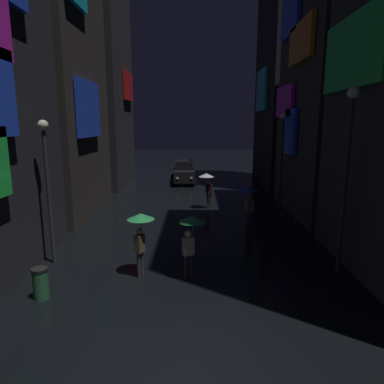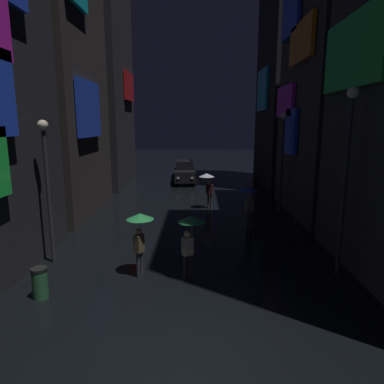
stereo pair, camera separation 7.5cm
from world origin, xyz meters
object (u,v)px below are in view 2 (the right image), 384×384
(pedestrian_midstreet_left_green, at_px, (140,227))
(car_distant, at_px, (184,172))
(streetlamp_right_near, at_px, (347,163))
(pedestrian_near_crossing_clear, at_px, (208,181))
(streetlamp_left_near, at_px, (47,175))
(trash_bin, at_px, (40,283))
(pedestrian_far_right_blue, at_px, (248,196))
(pedestrian_midstreet_centre_green, at_px, (190,230))
(bicycle_parked_at_storefront, at_px, (294,228))
(streetlamp_right_far, at_px, (282,151))

(pedestrian_midstreet_left_green, relative_size, car_distant, 0.50)
(streetlamp_right_near, bearing_deg, pedestrian_near_crossing_clear, 114.70)
(streetlamp_right_near, bearing_deg, streetlamp_left_near, 175.37)
(car_distant, relative_size, trash_bin, 4.56)
(pedestrian_far_right_blue, relative_size, streetlamp_right_near, 0.35)
(pedestrian_midstreet_left_green, height_order, pedestrian_far_right_blue, same)
(trash_bin, bearing_deg, car_distant, 80.15)
(pedestrian_midstreet_centre_green, bearing_deg, bicycle_parked_at_storefront, 43.44)
(streetlamp_right_far, distance_m, trash_bin, 14.14)
(streetlamp_right_near, bearing_deg, trash_bin, -169.12)
(bicycle_parked_at_storefront, distance_m, streetlamp_right_far, 5.51)
(pedestrian_midstreet_left_green, xyz_separation_m, pedestrian_far_right_blue, (4.26, 4.98, 0.00))
(pedestrian_near_crossing_clear, xyz_separation_m, bicycle_parked_at_storefront, (3.75, -5.15, -1.28))
(pedestrian_near_crossing_clear, height_order, trash_bin, pedestrian_near_crossing_clear)
(pedestrian_midstreet_centre_green, xyz_separation_m, bicycle_parked_at_storefront, (4.55, 4.31, -1.28))
(pedestrian_near_crossing_clear, height_order, streetlamp_right_near, streetlamp_right_near)
(trash_bin, bearing_deg, streetlamp_right_near, 10.88)
(pedestrian_near_crossing_clear, bearing_deg, pedestrian_midstreet_centre_green, -94.80)
(pedestrian_midstreet_centre_green, relative_size, trash_bin, 2.28)
(pedestrian_near_crossing_clear, bearing_deg, pedestrian_far_right_blue, -66.96)
(pedestrian_midstreet_left_green, bearing_deg, bicycle_parked_at_storefront, 33.08)
(pedestrian_midstreet_left_green, distance_m, pedestrian_far_right_blue, 6.56)
(streetlamp_left_near, relative_size, streetlamp_right_far, 0.92)
(streetlamp_left_near, bearing_deg, bicycle_parked_at_storefront, 17.82)
(pedestrian_near_crossing_clear, distance_m, streetlamp_left_near, 10.22)
(pedestrian_midstreet_left_green, xyz_separation_m, car_distant, (0.73, 17.95, -0.74))
(streetlamp_right_near, bearing_deg, car_distant, 108.36)
(pedestrian_far_right_blue, distance_m, streetlamp_right_near, 5.77)
(pedestrian_far_right_blue, xyz_separation_m, car_distant, (-3.54, 12.97, -0.74))
(pedestrian_far_right_blue, height_order, car_distant, pedestrian_far_right_blue)
(pedestrian_midstreet_centre_green, bearing_deg, pedestrian_far_right_blue, 63.70)
(car_distant, height_order, trash_bin, car_distant)
(pedestrian_near_crossing_clear, xyz_separation_m, pedestrian_midstreet_left_green, (-2.47, -9.20, 0.00))
(streetlamp_left_near, bearing_deg, streetlamp_right_near, -4.63)
(pedestrian_midstreet_left_green, bearing_deg, trash_bin, -148.68)
(pedestrian_near_crossing_clear, xyz_separation_m, car_distant, (-1.74, 8.75, -0.74))
(car_distant, relative_size, streetlamp_right_far, 0.76)
(pedestrian_far_right_blue, relative_size, streetlamp_left_near, 0.41)
(pedestrian_midstreet_centre_green, height_order, streetlamp_left_near, streetlamp_left_near)
(pedestrian_far_right_blue, relative_size, streetlamp_right_far, 0.38)
(pedestrian_midstreet_left_green, distance_m, car_distant, 17.98)
(pedestrian_near_crossing_clear, relative_size, trash_bin, 2.28)
(pedestrian_near_crossing_clear, bearing_deg, bicycle_parked_at_storefront, -53.89)
(pedestrian_far_right_blue, relative_size, trash_bin, 2.28)
(streetlamp_right_far, bearing_deg, streetlamp_left_near, -142.70)
(pedestrian_midstreet_centre_green, bearing_deg, streetlamp_left_near, 166.36)
(pedestrian_midstreet_left_green, xyz_separation_m, streetlamp_right_near, (6.63, 0.16, 2.10))
(pedestrian_far_right_blue, bearing_deg, streetlamp_right_far, 56.74)
(streetlamp_right_near, distance_m, streetlamp_left_near, 10.05)
(pedestrian_near_crossing_clear, relative_size, pedestrian_far_right_blue, 1.00)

